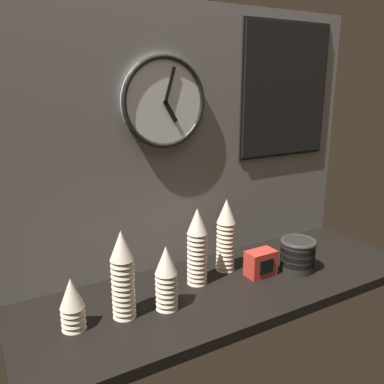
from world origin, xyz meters
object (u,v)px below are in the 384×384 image
(cup_stack_center_left, at_px, (166,278))
(bowl_stack_right, at_px, (298,254))
(cup_stack_center, at_px, (197,246))
(wall_clock, at_px, (164,102))
(cup_stack_left, at_px, (123,274))
(cup_stack_center_right, at_px, (226,235))
(cup_stack_far_left, at_px, (72,304))
(napkin_dispenser, at_px, (261,263))
(menu_board, at_px, (286,91))

(cup_stack_center_left, distance_m, bowl_stack_right, 0.60)
(cup_stack_center, height_order, wall_clock, wall_clock)
(cup_stack_left, relative_size, wall_clock, 0.87)
(cup_stack_left, relative_size, cup_stack_center_right, 1.00)
(cup_stack_far_left, xyz_separation_m, bowl_stack_right, (0.91, -0.05, -0.02))
(cup_stack_center_right, bearing_deg, bowl_stack_right, -30.33)
(cup_stack_far_left, xyz_separation_m, napkin_dispenser, (0.74, -0.01, -0.04))
(cup_stack_center, distance_m, menu_board, 0.82)
(cup_stack_center_left, distance_m, wall_clock, 0.65)
(wall_clock, bearing_deg, bowl_stack_right, -32.27)
(cup_stack_center, xyz_separation_m, menu_board, (0.57, 0.19, 0.56))
(cup_stack_center_right, bearing_deg, cup_stack_far_left, -170.94)
(cup_stack_center_left, bearing_deg, cup_stack_center_right, 22.83)
(cup_stack_left, xyz_separation_m, napkin_dispenser, (0.58, 0.00, -0.10))
(wall_clock, distance_m, menu_board, 0.61)
(cup_stack_center_left, height_order, cup_stack_center_right, cup_stack_center_right)
(cup_stack_center_right, distance_m, menu_board, 0.71)
(cup_stack_left, xyz_separation_m, cup_stack_center_right, (0.49, 0.12, 0.00))
(cup_stack_center_left, distance_m, napkin_dispenser, 0.44)
(bowl_stack_right, bearing_deg, cup_stack_center_right, 149.67)
(cup_stack_center, distance_m, cup_stack_center_right, 0.17)
(cup_stack_left, bearing_deg, cup_stack_center_left, -10.28)
(cup_stack_far_left, relative_size, menu_board, 0.29)
(cup_stack_far_left, distance_m, cup_stack_center, 0.50)
(bowl_stack_right, height_order, menu_board, menu_board)
(cup_stack_center_left, relative_size, wall_clock, 0.66)
(cup_stack_center, height_order, napkin_dispenser, cup_stack_center)
(bowl_stack_right, relative_size, wall_clock, 0.42)
(cup_stack_left, bearing_deg, cup_stack_far_left, 174.91)
(bowl_stack_right, bearing_deg, cup_stack_left, 177.57)
(napkin_dispenser, bearing_deg, cup_stack_center_right, 128.69)
(cup_stack_far_left, relative_size, cup_stack_center_right, 0.57)
(menu_board, bearing_deg, cup_stack_far_left, -166.75)
(cup_stack_center_right, distance_m, napkin_dispenser, 0.18)
(cup_stack_center, bearing_deg, cup_stack_left, -166.70)
(napkin_dispenser, bearing_deg, cup_stack_left, -179.65)
(cup_stack_left, relative_size, cup_stack_far_left, 1.75)
(cup_stack_far_left, xyz_separation_m, wall_clock, (0.45, 0.24, 0.59))
(wall_clock, bearing_deg, cup_stack_center_right, -34.63)
(cup_stack_center_left, relative_size, menu_board, 0.39)
(cup_stack_center, bearing_deg, cup_stack_center_right, 14.38)
(cup_stack_center, xyz_separation_m, wall_clock, (-0.04, 0.18, 0.53))
(cup_stack_center_right, height_order, napkin_dispenser, cup_stack_center_right)
(bowl_stack_right, height_order, wall_clock, wall_clock)
(cup_stack_left, bearing_deg, napkin_dispenser, 0.35)
(cup_stack_far_left, xyz_separation_m, cup_stack_center_left, (0.31, -0.04, 0.03))
(bowl_stack_right, height_order, napkin_dispenser, bowl_stack_right)
(cup_stack_center_right, xyz_separation_m, napkin_dispenser, (0.09, -0.11, -0.10))
(cup_stack_center, distance_m, napkin_dispenser, 0.28)
(bowl_stack_right, relative_size, napkin_dispenser, 1.24)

